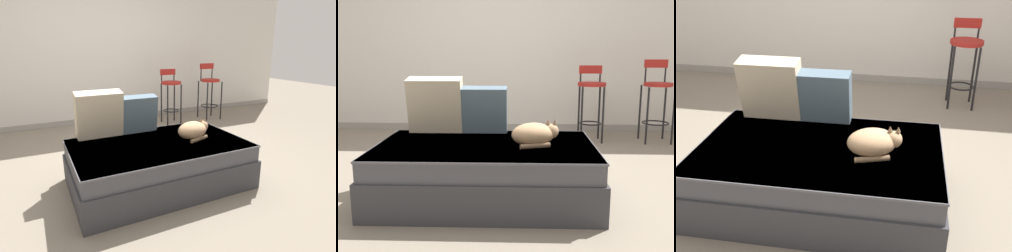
% 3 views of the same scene
% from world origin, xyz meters
% --- Properties ---
extents(ground_plane, '(16.00, 16.00, 0.00)m').
position_xyz_m(ground_plane, '(0.00, 0.00, 0.00)').
color(ground_plane, slate).
rests_on(ground_plane, ground).
extents(wall_back_panel, '(8.00, 0.10, 2.60)m').
position_xyz_m(wall_back_panel, '(0.00, 2.25, 1.30)').
color(wall_back_panel, silver).
rests_on(wall_back_panel, ground).
extents(wall_baseboard_trim, '(8.00, 0.02, 0.09)m').
position_xyz_m(wall_baseboard_trim, '(0.00, 2.20, 0.04)').
color(wall_baseboard_trim, gray).
rests_on(wall_baseboard_trim, ground).
extents(couch, '(1.66, 1.04, 0.43)m').
position_xyz_m(couch, '(0.00, -0.40, 0.22)').
color(couch, '#353539').
rests_on(couch, ground).
extents(throw_pillow_corner, '(0.45, 0.24, 0.47)m').
position_xyz_m(throw_pillow_corner, '(-0.46, 0.01, 0.67)').
color(throw_pillow_corner, beige).
rests_on(throw_pillow_corner, couch).
extents(throw_pillow_middle, '(0.38, 0.19, 0.39)m').
position_xyz_m(throw_pillow_middle, '(-0.05, 0.01, 0.63)').
color(throw_pillow_middle, '#4C6070').
rests_on(throw_pillow_middle, couch).
extents(cat, '(0.38, 0.33, 0.20)m').
position_xyz_m(cat, '(0.37, -0.43, 0.51)').
color(cat, tan).
rests_on(cat, couch).
extents(bar_stool_near_window, '(0.34, 0.34, 0.93)m').
position_xyz_m(bar_stool_near_window, '(1.11, 1.58, 0.58)').
color(bar_stool_near_window, black).
rests_on(bar_stool_near_window, ground).
extents(bar_stool_by_doorway, '(0.34, 0.34, 1.00)m').
position_xyz_m(bar_stool_by_doorway, '(1.91, 1.58, 0.57)').
color(bar_stool_by_doorway, black).
rests_on(bar_stool_by_doorway, ground).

